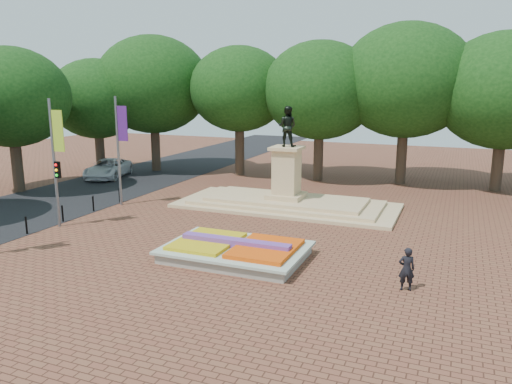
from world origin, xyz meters
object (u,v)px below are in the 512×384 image
Objects in this scene: flower_bed at (236,250)px; van at (108,168)px; monument at (286,194)px; pedestrian at (407,269)px.

van reaches higher than flower_bed.
monument is (-1.03, 10.00, 0.50)m from flower_bed.
pedestrian reaches higher than flower_bed.
flower_bed is 3.69× the size of pedestrian.
flower_bed is at bearing -22.07° from pedestrian.
van is (-18.27, 14.07, 0.40)m from flower_bed.
flower_bed is 7.55m from pedestrian.
pedestrian is at bearing -5.96° from flower_bed.
monument is 13.74m from pedestrian.
van is 29.73m from pedestrian.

